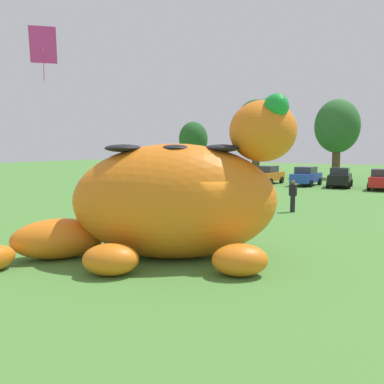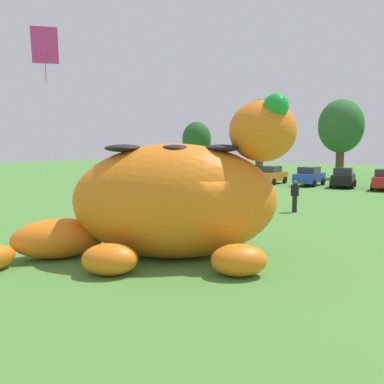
# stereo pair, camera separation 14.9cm
# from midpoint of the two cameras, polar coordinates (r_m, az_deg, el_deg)

# --- Properties ---
(ground_plane) EXTENTS (160.00, 160.00, 0.00)m
(ground_plane) POSITION_cam_midpoint_polar(r_m,az_deg,el_deg) (13.53, 1.02, -8.77)
(ground_plane) COLOR #4C8438
(giant_inflatable_creature) EXTENTS (8.16, 8.42, 5.04)m
(giant_inflatable_creature) POSITION_cam_midpoint_polar(r_m,az_deg,el_deg) (13.17, -2.61, -1.02)
(giant_inflatable_creature) COLOR orange
(giant_inflatable_creature) RESTS_ON ground
(car_white) EXTENTS (1.96, 4.11, 1.72)m
(car_white) POSITION_cam_midpoint_polar(r_m,az_deg,el_deg) (41.28, 5.16, 2.39)
(car_white) COLOR white
(car_white) RESTS_ON ground
(car_orange) EXTENTS (2.14, 4.20, 1.72)m
(car_orange) POSITION_cam_midpoint_polar(r_m,az_deg,el_deg) (40.93, 10.08, 2.29)
(car_orange) COLOR orange
(car_orange) RESTS_ON ground
(car_blue) EXTENTS (2.08, 4.17, 1.72)m
(car_blue) POSITION_cam_midpoint_polar(r_m,az_deg,el_deg) (39.79, 15.02, 2.07)
(car_blue) COLOR #2347B7
(car_blue) RESTS_ON ground
(car_black) EXTENTS (2.29, 4.27, 1.72)m
(car_black) POSITION_cam_midpoint_polar(r_m,az_deg,el_deg) (39.02, 19.20, 1.87)
(car_black) COLOR black
(car_black) RESTS_ON ground
(car_red) EXTENTS (2.05, 4.16, 1.72)m
(car_red) POSITION_cam_midpoint_polar(r_m,az_deg,el_deg) (37.83, 24.12, 1.56)
(car_red) COLOR red
(car_red) RESTS_ON ground
(tree_far_left) EXTENTS (3.90, 3.90, 6.92)m
(tree_far_left) POSITION_cam_midpoint_polar(r_m,az_deg,el_deg) (57.65, 0.10, 7.08)
(tree_far_left) COLOR brown
(tree_far_left) RESTS_ON ground
(tree_left) EXTENTS (5.16, 5.16, 9.16)m
(tree_left) POSITION_cam_midpoint_polar(r_m,az_deg,el_deg) (51.98, 8.58, 8.75)
(tree_left) COLOR brown
(tree_left) RESTS_ON ground
(tree_mid_left) EXTENTS (4.97, 4.97, 8.82)m
(tree_mid_left) POSITION_cam_midpoint_polar(r_m,az_deg,el_deg) (50.58, 18.89, 8.32)
(tree_mid_left) COLOR brown
(tree_mid_left) RESTS_ON ground
(spectator_near_inflatable) EXTENTS (0.38, 0.26, 1.71)m
(spectator_near_inflatable) POSITION_cam_midpoint_polar(r_m,az_deg,el_deg) (23.26, 13.24, -0.57)
(spectator_near_inflatable) COLOR black
(spectator_near_inflatable) RESTS_ON ground
(spectator_mid_field) EXTENTS (0.38, 0.26, 1.71)m
(spectator_mid_field) POSITION_cam_midpoint_polar(r_m,az_deg,el_deg) (21.87, 2.99, -0.83)
(spectator_mid_field) COLOR black
(spectator_mid_field) RESTS_ON ground
(spectator_by_cars) EXTENTS (0.38, 0.26, 1.71)m
(spectator_by_cars) POSITION_cam_midpoint_polar(r_m,az_deg,el_deg) (33.88, 4.10, 1.60)
(spectator_by_cars) COLOR #726656
(spectator_by_cars) RESTS_ON ground
(tethered_flying_kite) EXTENTS (1.13, 1.13, 8.50)m
(tethered_flying_kite) POSITION_cam_midpoint_polar(r_m,az_deg,el_deg) (20.00, -19.62, 17.78)
(tethered_flying_kite) COLOR brown
(tethered_flying_kite) RESTS_ON ground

